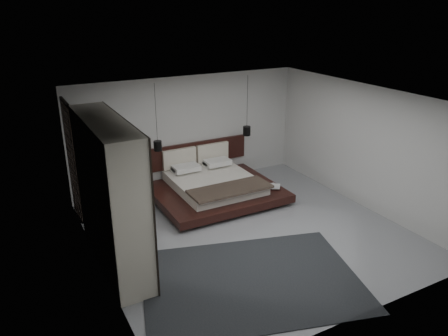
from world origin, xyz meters
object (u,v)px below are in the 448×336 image
lattice_screen (72,161)px  pendant_right (247,131)px  bed (214,186)px  wardrobe (111,195)px  pendant_left (158,146)px  rug (251,280)px

lattice_screen → pendant_right: size_ratio=1.70×
lattice_screen → bed: 3.31m
wardrobe → pendant_right: bearing=28.0°
bed → pendant_left: bearing=158.5°
bed → pendant_right: pendant_right is taller
pendant_left → rug: size_ratio=0.43×
lattice_screen → pendant_right: (4.30, -0.08, 0.09)m
pendant_right → wardrobe: (-4.05, -2.15, -0.05)m
lattice_screen → rug: (2.11, -3.92, -1.29)m
wardrobe → lattice_screen: bearing=96.5°
lattice_screen → wardrobe: bearing=-83.5°
pendant_left → pendant_right: 2.39m
bed → rug: bed is taller
lattice_screen → pendant_left: pendant_left is taller
pendant_right → pendant_left: bearing=-180.0°
rug → bed: bearing=73.5°
pendant_right → rug: size_ratio=0.42×
lattice_screen → pendant_left: size_ratio=1.67×
pendant_right → wardrobe: size_ratio=0.56×
pendant_left → bed: bearing=-21.5°
rug → pendant_right: bearing=60.3°
wardrobe → rug: size_ratio=0.75×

